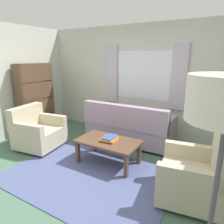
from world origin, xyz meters
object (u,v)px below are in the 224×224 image
(coffee_table, at_px, (108,143))
(bookshelf, at_px, (37,98))
(book_stack_on_table, at_px, (110,139))
(armchair_right, at_px, (196,176))
(couch, at_px, (128,127))
(armchair_left, at_px, (37,131))

(coffee_table, distance_m, bookshelf, 2.51)
(book_stack_on_table, distance_m, bookshelf, 2.51)
(armchair_right, relative_size, coffee_table, 0.86)
(couch, bearing_deg, book_stack_on_table, 96.33)
(couch, bearing_deg, coffee_table, 95.14)
(book_stack_on_table, bearing_deg, couch, 96.33)
(couch, height_order, book_stack_on_table, couch)
(coffee_table, bearing_deg, bookshelf, 167.92)
(coffee_table, distance_m, book_stack_on_table, 0.10)
(armchair_right, relative_size, book_stack_on_table, 2.98)
(armchair_left, xyz_separation_m, bookshelf, (-0.75, 0.69, 0.53))
(armchair_left, xyz_separation_m, coffee_table, (1.65, 0.18, 0.03))
(coffee_table, height_order, book_stack_on_table, book_stack_on_table)
(book_stack_on_table, height_order, bookshelf, bookshelf)
(armchair_left, relative_size, coffee_table, 0.86)
(coffee_table, bearing_deg, armchair_left, -173.90)
(armchair_right, bearing_deg, book_stack_on_table, -108.36)
(couch, height_order, bookshelf, bookshelf)
(couch, height_order, armchair_right, couch)
(couch, xyz_separation_m, book_stack_on_table, (0.11, -0.99, 0.11))
(armchair_left, bearing_deg, bookshelf, 39.77)
(couch, xyz_separation_m, armchair_right, (1.60, -1.26, -0.01))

